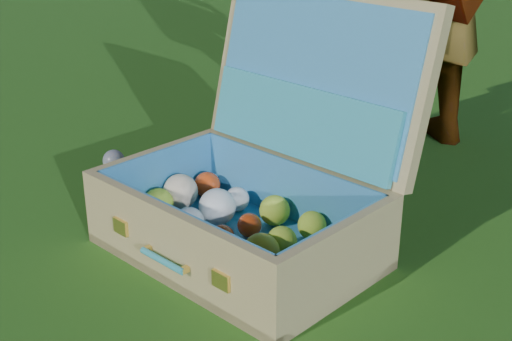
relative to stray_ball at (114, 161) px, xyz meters
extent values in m
plane|color=#215114|center=(0.48, -0.06, -0.03)|extent=(60.00, 60.00, 0.00)
sphere|color=#456DB4|center=(0.00, 0.00, 0.00)|extent=(0.07, 0.07, 0.07)
cube|color=tan|center=(0.58, -0.23, -0.02)|extent=(0.69, 0.53, 0.02)
cube|color=tan|center=(0.54, -0.42, 0.06)|extent=(0.60, 0.16, 0.18)
cube|color=tan|center=(0.63, -0.04, 0.06)|extent=(0.60, 0.16, 0.18)
cube|color=tan|center=(0.30, -0.16, 0.06)|extent=(0.10, 0.36, 0.18)
cube|color=tan|center=(0.87, -0.29, 0.06)|extent=(0.10, 0.36, 0.18)
cube|color=teal|center=(0.58, -0.23, -0.01)|extent=(0.63, 0.48, 0.01)
cube|color=teal|center=(0.55, -0.40, 0.07)|extent=(0.56, 0.13, 0.16)
cube|color=teal|center=(0.62, -0.05, 0.07)|extent=(0.56, 0.13, 0.16)
cube|color=teal|center=(0.31, -0.17, 0.07)|extent=(0.08, 0.36, 0.16)
cube|color=teal|center=(0.86, -0.29, 0.07)|extent=(0.08, 0.36, 0.16)
cube|color=tan|center=(0.64, 0.04, 0.35)|extent=(0.63, 0.27, 0.41)
cube|color=teal|center=(0.64, 0.02, 0.35)|extent=(0.58, 0.22, 0.35)
cube|color=teal|center=(0.63, -0.02, 0.24)|extent=(0.55, 0.18, 0.17)
cube|color=#F2C659|center=(0.38, -0.40, 0.06)|extent=(0.05, 0.02, 0.04)
cube|color=#F2C659|center=(0.70, -0.47, 0.06)|extent=(0.05, 0.02, 0.04)
cylinder|color=teal|center=(0.54, -0.45, 0.04)|extent=(0.13, 0.04, 0.01)
cube|color=#F2C659|center=(0.48, -0.42, 0.04)|extent=(0.02, 0.02, 0.01)
cube|color=#F2C659|center=(0.60, -0.45, 0.04)|extent=(0.02, 0.02, 0.01)
sphere|color=#0E0E46|center=(0.32, -0.31, 0.02)|extent=(0.06, 0.06, 0.06)
sphere|color=red|center=(0.45, -0.32, 0.02)|extent=(0.05, 0.05, 0.05)
sphere|color=#C5E337|center=(0.56, -0.36, 0.03)|extent=(0.06, 0.06, 0.06)
sphere|color=gold|center=(0.67, -0.39, 0.03)|extent=(0.07, 0.07, 0.07)
sphere|color=red|center=(0.78, -0.40, 0.02)|extent=(0.05, 0.05, 0.05)
sphere|color=#C5E337|center=(0.34, -0.21, 0.03)|extent=(0.08, 0.08, 0.08)
sphere|color=silver|center=(0.47, -0.26, 0.03)|extent=(0.07, 0.07, 0.07)
sphere|color=red|center=(0.57, -0.27, 0.02)|extent=(0.06, 0.06, 0.06)
sphere|color=gold|center=(0.69, -0.29, 0.04)|extent=(0.08, 0.08, 0.08)
sphere|color=#0E0E46|center=(0.80, -0.33, 0.03)|extent=(0.07, 0.07, 0.07)
sphere|color=beige|center=(0.36, -0.14, 0.04)|extent=(0.09, 0.09, 0.09)
sphere|color=silver|center=(0.49, -0.17, 0.04)|extent=(0.09, 0.09, 0.09)
sphere|color=red|center=(0.59, -0.18, 0.02)|extent=(0.06, 0.06, 0.06)
sphere|color=#C5E337|center=(0.70, -0.22, 0.03)|extent=(0.07, 0.07, 0.07)
sphere|color=beige|center=(0.83, -0.24, 0.03)|extent=(0.07, 0.07, 0.07)
sphere|color=red|center=(0.38, -0.05, 0.03)|extent=(0.07, 0.07, 0.07)
sphere|color=silver|center=(0.49, -0.08, 0.03)|extent=(0.06, 0.06, 0.06)
sphere|color=#C5E337|center=(0.61, -0.10, 0.03)|extent=(0.08, 0.08, 0.08)
sphere|color=#C5E337|center=(0.72, -0.11, 0.03)|extent=(0.07, 0.07, 0.07)
sphere|color=#C5E337|center=(0.85, -0.15, 0.03)|extent=(0.06, 0.06, 0.06)
camera|label=1|loc=(1.38, -1.45, 0.81)|focal=50.00mm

